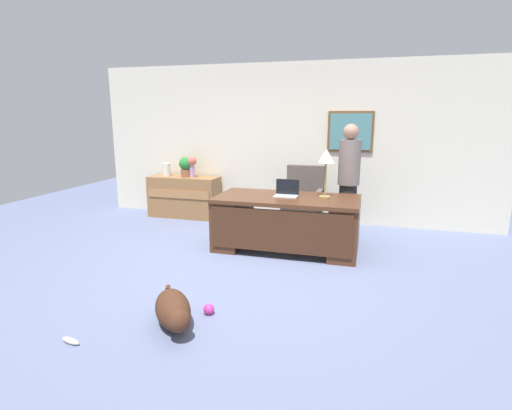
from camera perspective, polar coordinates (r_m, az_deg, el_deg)
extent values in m
plane|color=slate|center=(4.86, -1.69, -9.37)|extent=(12.00, 12.00, 0.00)
cube|color=beige|center=(7.04, 4.80, 8.74)|extent=(7.00, 0.12, 2.70)
cube|color=brown|center=(6.83, 13.32, 10.13)|extent=(0.74, 0.03, 0.67)
cube|color=teal|center=(6.81, 13.31, 10.12)|extent=(0.66, 0.01, 0.59)
cube|color=#4C2B19|center=(5.45, 4.46, 0.90)|extent=(1.93, 0.96, 0.05)
cube|color=#4C2B19|center=(5.74, -3.31, -2.28)|extent=(0.36, 0.90, 0.69)
cube|color=#4C2B19|center=(5.44, 12.53, -3.41)|extent=(0.36, 0.90, 0.69)
cube|color=#412415|center=(5.11, 3.35, -3.78)|extent=(1.83, 0.04, 0.55)
cube|color=olive|center=(7.45, -10.15, 1.19)|extent=(1.27, 0.48, 0.74)
cube|color=#A16F40|center=(7.21, -11.05, 1.50)|extent=(1.17, 0.02, 0.14)
cube|color=#564C47|center=(6.41, 6.63, -0.55)|extent=(0.60, 0.58, 0.18)
cylinder|color=black|center=(6.46, 6.58, -2.53)|extent=(0.10, 0.10, 0.28)
cylinder|color=black|center=(6.50, 6.55, -3.51)|extent=(0.52, 0.52, 0.05)
cube|color=#564C47|center=(6.57, 7.06, 3.14)|extent=(0.60, 0.12, 0.58)
cube|color=#564C47|center=(6.41, 4.38, 1.34)|extent=(0.08, 0.50, 0.22)
cube|color=#564C47|center=(6.33, 8.99, 1.07)|extent=(0.08, 0.50, 0.22)
cylinder|color=#262323|center=(6.20, 12.84, -0.86)|extent=(0.26, 0.26, 0.82)
cylinder|color=slate|center=(6.07, 13.18, 5.95)|extent=(0.32, 0.32, 0.66)
sphere|color=#A47862|center=(6.04, 13.39, 10.14)|extent=(0.23, 0.23, 0.23)
ellipsoid|color=#472819|center=(3.72, -11.78, -14.32)|extent=(0.59, 0.65, 0.30)
sphere|color=#472819|center=(3.44, -11.00, -15.84)|extent=(0.20, 0.20, 0.20)
cylinder|color=#472819|center=(3.97, -12.48, -12.21)|extent=(0.12, 0.14, 0.21)
cube|color=#B2B5BA|center=(5.46, 4.28, 1.27)|extent=(0.32, 0.22, 0.01)
cube|color=black|center=(5.54, 4.52, 2.61)|extent=(0.32, 0.01, 0.21)
cylinder|color=#9E8447|center=(5.46, 9.77, 1.17)|extent=(0.16, 0.16, 0.02)
cylinder|color=#9E8447|center=(5.42, 9.86, 3.62)|extent=(0.02, 0.02, 0.45)
cone|color=silver|center=(5.38, 9.99, 6.93)|extent=(0.22, 0.22, 0.18)
cylinder|color=#B48BBF|center=(7.30, -9.10, 4.82)|extent=(0.09, 0.09, 0.22)
sphere|color=#CC6354|center=(7.28, -9.15, 6.23)|extent=(0.17, 0.17, 0.17)
cylinder|color=silver|center=(7.53, -12.63, 4.96)|extent=(0.15, 0.15, 0.23)
cylinder|color=brown|center=(7.35, -9.94, 4.53)|extent=(0.18, 0.18, 0.14)
sphere|color=#267C33|center=(7.33, -9.99, 5.84)|extent=(0.24, 0.24, 0.24)
sphere|color=#D8338C|center=(3.89, -6.75, -14.53)|extent=(0.10, 0.10, 0.10)
ellipsoid|color=beige|center=(3.76, -24.92, -17.15)|extent=(0.19, 0.08, 0.05)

